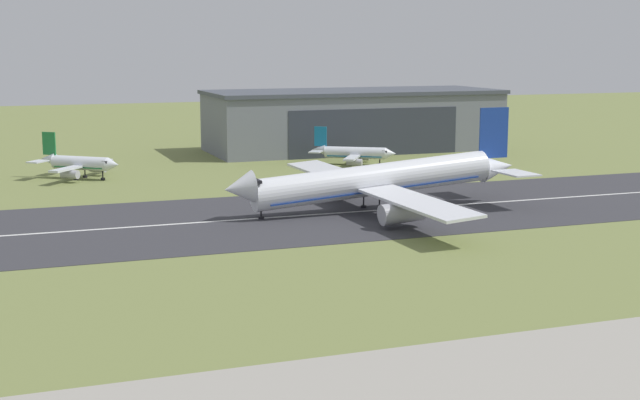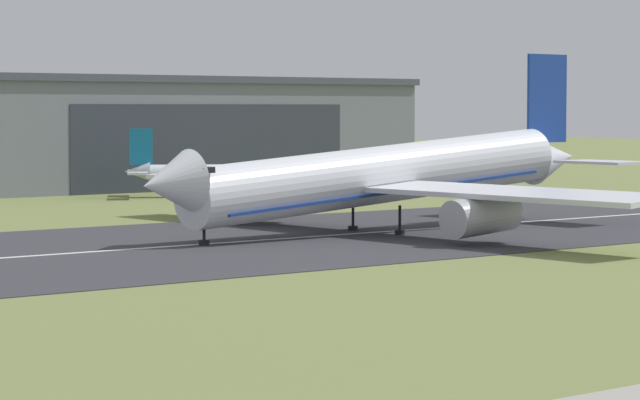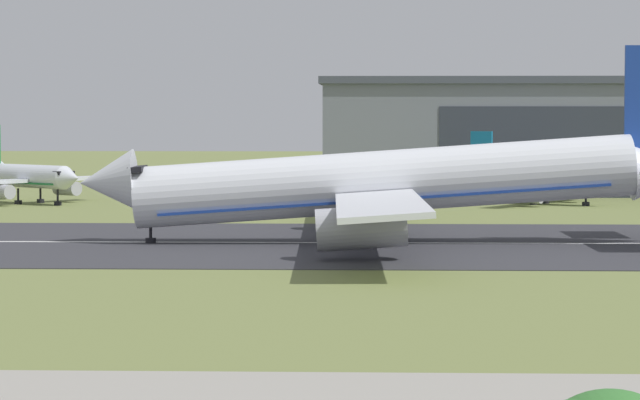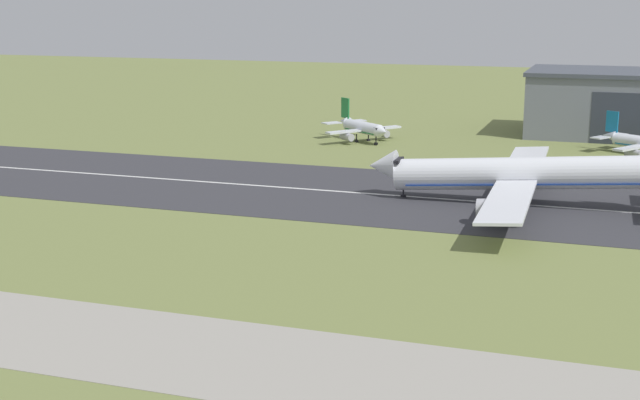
{
  "view_description": "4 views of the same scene",
  "coord_description": "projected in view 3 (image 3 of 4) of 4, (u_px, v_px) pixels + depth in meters",
  "views": [
    {
      "loc": [
        -53.76,
        -26.12,
        25.43
      ],
      "look_at": [
        -14.85,
        80.53,
        5.64
      ],
      "focal_mm": 50.0,
      "sensor_mm": 36.0,
      "label": 1
    },
    {
      "loc": [
        -83.52,
        3.14,
        10.57
      ],
      "look_at": [
        -16.04,
        86.13,
        4.02
      ],
      "focal_mm": 85.0,
      "sensor_mm": 36.0,
      "label": 2
    },
    {
      "loc": [
        -0.01,
        -19.63,
        10.36
      ],
      "look_at": [
        -3.28,
        68.73,
        5.18
      ],
      "focal_mm": 85.0,
      "sensor_mm": 36.0,
      "label": 3
    },
    {
      "loc": [
        13.68,
        -34.55,
        30.54
      ],
      "look_at": [
        -20.42,
        65.75,
        6.37
      ],
      "focal_mm": 50.0,
      "sensor_mm": 36.0,
      "label": 4
    }
  ],
  "objects": [
    {
      "name": "ground_plane",
      "position": [
        376.0,
        337.0,
        69.47
      ],
      "size": [
        648.97,
        648.97,
        0.0
      ],
      "primitive_type": "plane",
      "color": "olive"
    },
    {
      "name": "hangar_building",
      "position": [
        599.0,
        135.0,
        194.28
      ],
      "size": [
        71.19,
        27.53,
        14.62
      ],
      "color": "slate",
      "rests_on": "ground_plane"
    },
    {
      "name": "airplane_parked_centre",
      "position": [
        29.0,
        177.0,
        170.21
      ],
      "size": [
        17.33,
        17.65,
        8.85
      ],
      "color": "silver",
      "rests_on": "ground_plane"
    },
    {
      "name": "runway_centreline",
      "position": [
        376.0,
        243.0,
        118.75
      ],
      "size": [
        368.07,
        0.7,
        0.01
      ],
      "primitive_type": "cube",
      "color": "silver",
      "rests_on": "runway_strip"
    },
    {
      "name": "airplane_landing",
      "position": [
        387.0,
        184.0,
        118.37
      ],
      "size": [
        49.41,
        58.45,
        15.51
      ],
      "color": "silver",
      "rests_on": "ground_plane"
    },
    {
      "name": "runway_strip",
      "position": [
        376.0,
        243.0,
        118.75
      ],
      "size": [
        408.97,
        40.25,
        0.06
      ],
      "primitive_type": "cube",
      "color": "#333338",
      "rests_on": "ground_plane"
    },
    {
      "name": "airplane_parked_west",
      "position": [
        539.0,
        182.0,
        169.13
      ],
      "size": [
        18.61,
        18.22,
        8.11
      ],
      "color": "silver",
      "rests_on": "ground_plane"
    }
  ]
}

